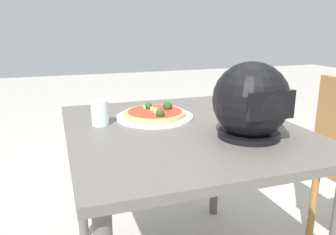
% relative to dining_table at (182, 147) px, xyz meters
% --- Properties ---
extents(dining_table, '(0.90, 1.03, 0.73)m').
position_rel_dining_table_xyz_m(dining_table, '(0.00, 0.00, 0.00)').
color(dining_table, '#5B5651').
rests_on(dining_table, ground).
extents(pizza_plate, '(0.33, 0.33, 0.01)m').
position_rel_dining_table_xyz_m(pizza_plate, '(0.07, -0.16, 0.09)').
color(pizza_plate, white).
rests_on(pizza_plate, dining_table).
extents(pizza, '(0.27, 0.27, 0.05)m').
position_rel_dining_table_xyz_m(pizza, '(0.07, -0.15, 0.11)').
color(pizza, tan).
rests_on(pizza, pizza_plate).
extents(motorcycle_helmet, '(0.27, 0.27, 0.27)m').
position_rel_dining_table_xyz_m(motorcycle_helmet, '(-0.18, 0.20, 0.22)').
color(motorcycle_helmet, black).
rests_on(motorcycle_helmet, dining_table).
extents(drinking_glass, '(0.07, 0.07, 0.10)m').
position_rel_dining_table_xyz_m(drinking_glass, '(0.31, -0.13, 0.14)').
color(drinking_glass, silver).
rests_on(drinking_glass, dining_table).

